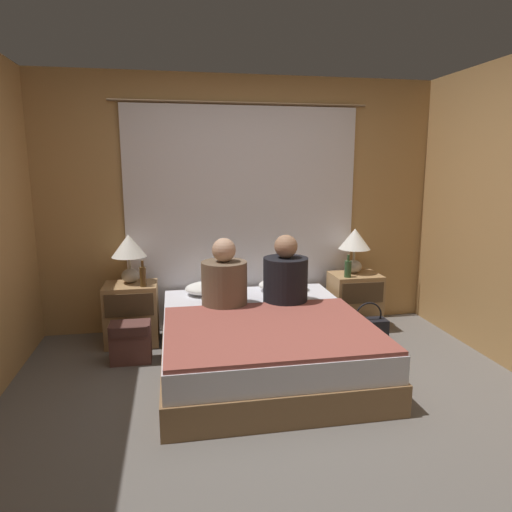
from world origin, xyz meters
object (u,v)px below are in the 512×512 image
at_px(lamp_right, 355,243).
at_px(pillow_left, 211,288).
at_px(lamp_left, 129,250).
at_px(nightstand_left, 132,314).
at_px(pillow_right, 283,285).
at_px(backpack_on_floor, 131,340).
at_px(beer_bottle_on_right_stand, 348,268).
at_px(beer_bottle_on_left_stand, 143,276).
at_px(person_right_in_bed, 285,277).
at_px(bed, 262,342).
at_px(nightstand_right, 355,301).
at_px(handbag_on_floor, 368,329).
at_px(person_left_in_bed, 224,280).

height_order(lamp_right, pillow_left, lamp_right).
xyz_separation_m(lamp_left, pillow_left, (0.74, -0.04, -0.39)).
height_order(nightstand_left, lamp_left, lamp_left).
bearing_deg(lamp_left, pillow_right, -1.48).
relative_size(lamp_left, lamp_right, 1.00).
bearing_deg(backpack_on_floor, pillow_right, 17.69).
bearing_deg(beer_bottle_on_right_stand, beer_bottle_on_left_stand, 180.00).
bearing_deg(lamp_left, person_right_in_bed, -17.94).
height_order(beer_bottle_on_left_stand, backpack_on_floor, beer_bottle_on_left_stand).
bearing_deg(bed, pillow_right, 64.42).
height_order(pillow_right, beer_bottle_on_left_stand, beer_bottle_on_left_stand).
relative_size(nightstand_left, nightstand_right, 1.00).
relative_size(lamp_right, handbag_on_floor, 1.17).
distance_m(lamp_left, person_left_in_bed, 0.96).
distance_m(nightstand_right, pillow_right, 0.77).
bearing_deg(person_left_in_bed, pillow_right, 32.98).
relative_size(bed, nightstand_left, 3.38).
distance_m(bed, person_left_in_bed, 0.63).
xyz_separation_m(lamp_right, pillow_right, (-0.74, -0.04, -0.39)).
height_order(nightstand_left, pillow_left, nightstand_left).
relative_size(lamp_right, beer_bottle_on_left_stand, 1.89).
bearing_deg(lamp_right, nightstand_left, -178.34).
relative_size(person_right_in_bed, handbag_on_floor, 1.60).
height_order(beer_bottle_on_right_stand, handbag_on_floor, beer_bottle_on_right_stand).
bearing_deg(nightstand_left, person_left_in_bed, -24.74).
bearing_deg(person_left_in_bed, beer_bottle_on_right_stand, 12.68).
height_order(nightstand_right, lamp_right, lamp_right).
xyz_separation_m(pillow_left, beer_bottle_on_right_stand, (1.33, -0.13, 0.17)).
height_order(lamp_left, person_right_in_bed, person_right_in_bed).
distance_m(lamp_right, beer_bottle_on_left_stand, 2.09).
xyz_separation_m(nightstand_right, person_right_in_bed, (-0.82, -0.38, 0.39)).
height_order(lamp_right, beer_bottle_on_right_stand, lamp_right).
distance_m(beer_bottle_on_left_stand, handbag_on_floor, 2.15).
bearing_deg(person_right_in_bed, nightstand_left, 164.48).
xyz_separation_m(nightstand_left, pillow_right, (1.46, 0.03, 0.20)).
bearing_deg(lamp_left, beer_bottle_on_left_stand, -53.08).
bearing_deg(lamp_right, backpack_on_floor, -167.18).
xyz_separation_m(nightstand_left, person_right_in_bed, (1.37, -0.38, 0.39)).
height_order(nightstand_right, pillow_right, nightstand_right).
bearing_deg(beer_bottle_on_left_stand, person_left_in_bed, -21.67).
xyz_separation_m(lamp_right, beer_bottle_on_left_stand, (-2.07, -0.17, -0.21)).
distance_m(bed, person_right_in_bed, 0.63).
xyz_separation_m(person_left_in_bed, beer_bottle_on_right_stand, (1.24, 0.28, -0.01)).
bearing_deg(nightstand_right, bed, -146.77).
xyz_separation_m(person_right_in_bed, beer_bottle_on_left_stand, (-1.25, 0.28, -0.01)).
relative_size(lamp_left, person_left_in_bed, 0.75).
xyz_separation_m(pillow_right, beer_bottle_on_left_stand, (-1.33, -0.13, 0.18)).
height_order(nightstand_left, person_left_in_bed, person_left_in_bed).
bearing_deg(pillow_left, lamp_left, 177.10).
relative_size(pillow_right, beer_bottle_on_right_stand, 2.20).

